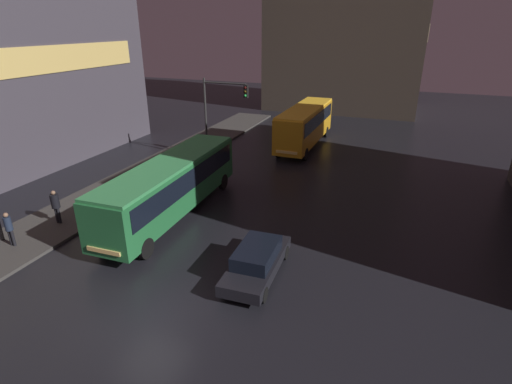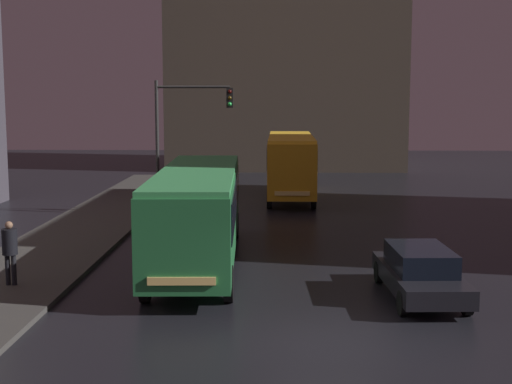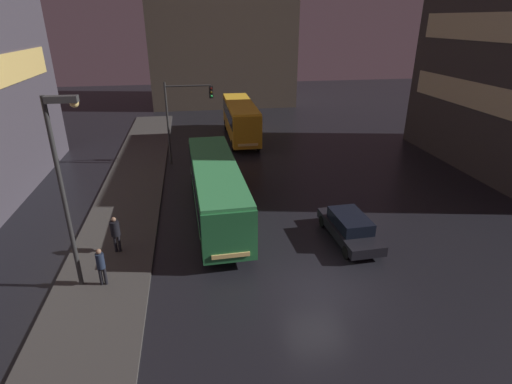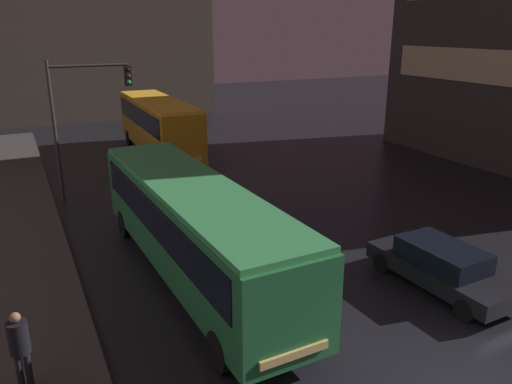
% 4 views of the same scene
% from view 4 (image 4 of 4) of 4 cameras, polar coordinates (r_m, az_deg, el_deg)
% --- Properties ---
extents(sidewalk_left, '(4.00, 48.00, 0.15)m').
position_cam_4_polar(sidewalk_left, '(17.60, -26.50, -8.98)').
color(sidewalk_left, '#3D3A38').
rests_on(sidewalk_left, ground).
extents(bus_near, '(2.86, 11.76, 3.16)m').
position_cam_4_polar(bus_near, '(15.34, -7.22, -3.34)').
color(bus_near, '#236B38').
rests_on(bus_near, ground).
extents(bus_far, '(2.54, 10.47, 3.45)m').
position_cam_4_polar(bus_far, '(30.97, -11.05, 7.88)').
color(bus_far, orange).
rests_on(bus_far, ground).
extents(car_taxi, '(1.99, 4.72, 1.40)m').
position_cam_4_polar(car_taxi, '(16.20, 20.37, -7.91)').
color(car_taxi, black).
rests_on(car_taxi, ground).
extents(pedestrian_near, '(0.61, 0.61, 1.85)m').
position_cam_4_polar(pedestrian_near, '(12.02, -25.44, -15.28)').
color(pedestrian_near, black).
rests_on(pedestrian_near, sidewalk_left).
extents(traffic_light_main, '(3.60, 0.35, 6.27)m').
position_cam_4_polar(traffic_light_main, '(23.68, -19.31, 9.31)').
color(traffic_light_main, '#2D2D2D').
rests_on(traffic_light_main, ground).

